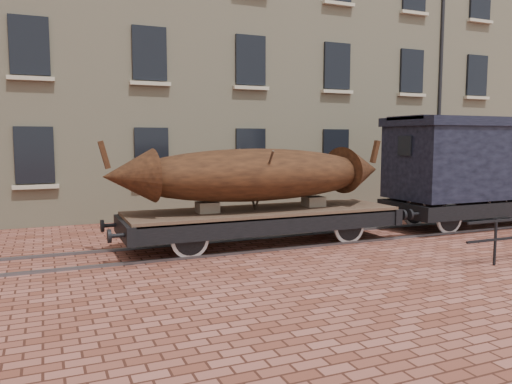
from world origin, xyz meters
name	(u,v)px	position (x,y,z in m)	size (l,w,h in m)	color
ground	(288,243)	(0.00, 0.00, 0.00)	(90.00, 90.00, 0.00)	brown
warehouse_cream	(249,43)	(3.00, 9.99, 7.00)	(40.00, 10.19, 14.00)	tan
rail_track	(288,241)	(0.00, 0.00, 0.03)	(30.00, 1.52, 0.06)	#59595E
flatcar_wagon	(263,216)	(-0.71, 0.00, 0.73)	(7.74, 2.10, 1.17)	brown
iron_boat	(255,174)	(-0.93, 0.00, 1.80)	(7.45, 2.17, 1.74)	#4A2814
goods_van	(478,158)	(6.47, 0.00, 2.08)	(6.43, 2.34, 3.33)	black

